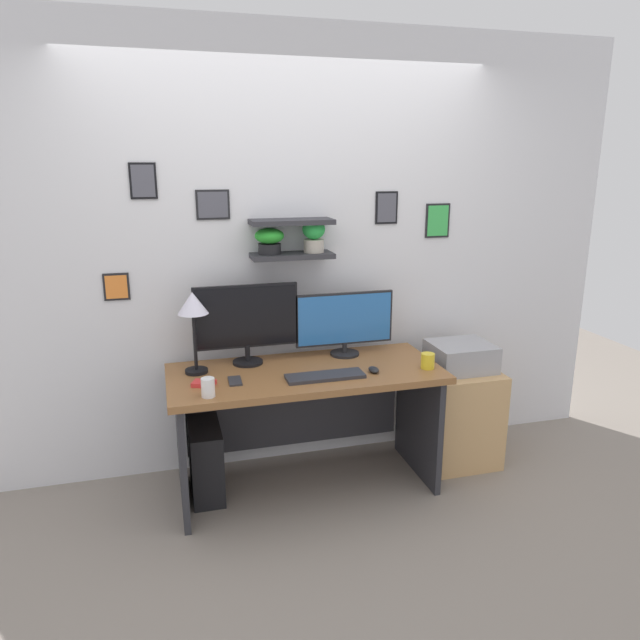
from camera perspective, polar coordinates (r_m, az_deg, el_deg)
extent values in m
plane|color=gray|center=(3.74, -1.32, -15.75)|extent=(8.00, 8.00, 0.00)
cube|color=silver|center=(3.68, -3.14, 6.23)|extent=(4.40, 0.04, 2.70)
cube|color=#2D2D33|center=(3.56, -2.72, 6.24)|extent=(0.49, 0.20, 0.03)
cube|color=#2D2D33|center=(3.54, -2.76, 9.47)|extent=(0.49, 0.20, 0.03)
cylinder|color=#B2A899|center=(3.59, -0.60, 7.19)|extent=(0.12, 0.12, 0.08)
ellipsoid|color=green|center=(3.57, -0.61, 8.79)|extent=(0.14, 0.14, 0.12)
cylinder|color=black|center=(3.53, -4.89, 6.87)|extent=(0.13, 0.13, 0.06)
ellipsoid|color=green|center=(3.52, -4.92, 8.12)|extent=(0.17, 0.17, 0.09)
cube|color=black|center=(3.81, 6.43, 10.75)|extent=(0.15, 0.02, 0.20)
cube|color=#4C4C56|center=(3.80, 6.48, 10.74)|extent=(0.12, 0.00, 0.18)
cube|color=black|center=(3.97, 11.28, 9.41)|extent=(0.17, 0.02, 0.22)
cube|color=green|center=(3.96, 11.34, 9.40)|extent=(0.14, 0.00, 0.20)
cube|color=black|center=(3.55, -10.33, 10.92)|extent=(0.19, 0.02, 0.17)
cube|color=#4C4C56|center=(3.55, -10.32, 10.91)|extent=(0.17, 0.00, 0.15)
cube|color=black|center=(3.53, -16.74, 12.76)|extent=(0.15, 0.02, 0.20)
cube|color=#4C4C56|center=(3.52, -16.74, 12.76)|extent=(0.12, 0.00, 0.18)
cube|color=black|center=(3.61, -19.09, 3.06)|extent=(0.14, 0.02, 0.16)
cube|color=orange|center=(3.60, -19.10, 3.04)|extent=(0.12, 0.00, 0.13)
cube|color=brown|center=(3.42, -1.40, -5.20)|extent=(1.57, 0.68, 0.04)
cube|color=#2D2D33|center=(3.49, -13.27, -11.97)|extent=(0.04, 0.62, 0.71)
cube|color=#2D2D33|center=(3.79, 9.48, -9.43)|extent=(0.04, 0.62, 0.71)
cube|color=#2D2D33|center=(3.82, -2.47, -8.46)|extent=(1.37, 0.02, 0.50)
cylinder|color=black|center=(3.55, -6.99, -4.06)|extent=(0.18, 0.18, 0.02)
cylinder|color=black|center=(3.53, -7.02, -3.20)|extent=(0.03, 0.03, 0.10)
cube|color=black|center=(3.48, -7.17, 0.36)|extent=(0.61, 0.02, 0.38)
cube|color=black|center=(3.47, -7.13, 0.31)|extent=(0.59, 0.00, 0.35)
cylinder|color=black|center=(3.68, 2.39, -3.25)|extent=(0.18, 0.18, 0.02)
cylinder|color=black|center=(3.67, 2.40, -2.66)|extent=(0.03, 0.03, 0.06)
cube|color=black|center=(3.63, 2.38, 0.14)|extent=(0.62, 0.02, 0.33)
cube|color=#2866B2|center=(3.61, 2.45, 0.09)|extent=(0.59, 0.00, 0.30)
cube|color=#2D2D33|center=(3.30, 0.49, -5.45)|extent=(0.44, 0.14, 0.02)
ellipsoid|color=black|center=(3.39, 5.21, -4.81)|extent=(0.06, 0.09, 0.03)
cylinder|color=black|center=(3.45, -11.85, -4.84)|extent=(0.13, 0.13, 0.02)
cylinder|color=black|center=(3.39, -12.01, -2.08)|extent=(0.02, 0.02, 0.33)
cone|color=silver|center=(3.33, -12.22, 1.62)|extent=(0.17, 0.17, 0.12)
cube|color=#2D2D33|center=(3.27, -8.23, -5.86)|extent=(0.08, 0.14, 0.01)
cylinder|color=yellow|center=(3.49, 10.38, -3.91)|extent=(0.08, 0.08, 0.09)
cylinder|color=white|center=(3.08, -10.78, -6.43)|extent=(0.07, 0.07, 0.10)
cube|color=red|center=(3.25, -11.17, -6.05)|extent=(0.14, 0.12, 0.02)
cube|color=tan|center=(4.02, 13.11, -8.83)|extent=(0.44, 0.50, 0.63)
cube|color=#9E9EA3|center=(3.88, 13.46, -3.43)|extent=(0.38, 0.34, 0.17)
cube|color=black|center=(3.63, -10.99, -13.15)|extent=(0.18, 0.40, 0.43)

